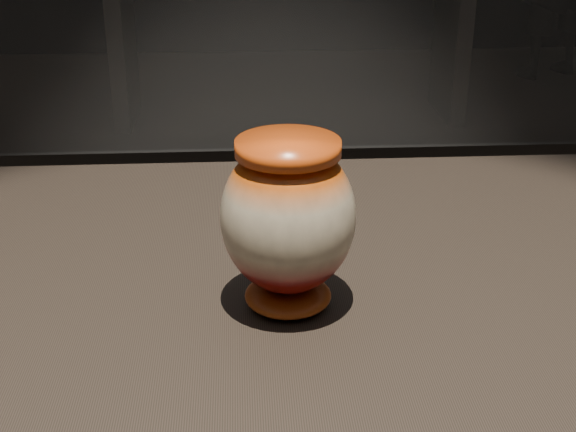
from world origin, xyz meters
The scene contains 1 object.
main_vase centered at (0.06, 0.01, 0.99)m, with size 0.15×0.15×0.17m.
Camera 1 is at (0.02, -0.65, 1.30)m, focal length 50.00 mm.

